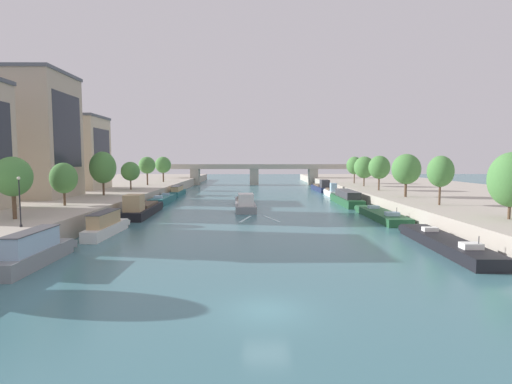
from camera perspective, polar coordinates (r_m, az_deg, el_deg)
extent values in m
plane|color=#42757F|center=(22.25, 1.55, -16.95)|extent=(400.00, 400.00, 0.00)
cube|color=#B7AD9E|center=(84.28, -26.26, -0.55)|extent=(36.00, 170.00, 2.30)
cube|color=#B7AD9E|center=(84.99, 25.97, -0.50)|extent=(36.00, 170.00, 2.30)
cube|color=gray|center=(66.85, -1.65, -1.87)|extent=(3.92, 17.00, 1.01)
cube|color=gray|center=(75.57, -1.83, -1.03)|extent=(3.07, 1.35, 0.87)
cube|color=gray|center=(66.79, -1.65, -1.42)|extent=(3.98, 17.00, 0.06)
cube|color=white|center=(60.98, -1.51, -1.11)|extent=(2.53, 3.48, 1.84)
cube|color=black|center=(62.64, -1.55, -0.70)|extent=(1.90, 0.11, 0.52)
cube|color=brown|center=(68.44, -1.69, -1.09)|extent=(2.86, 8.88, 0.36)
cylinder|color=#232328|center=(61.71, -1.08, -1.38)|extent=(0.07, 0.07, 1.10)
cube|color=silver|center=(54.43, 2.27, -3.92)|extent=(2.25, 5.80, 0.03)
cube|color=silver|center=(54.21, -1.53, -3.95)|extent=(1.75, 5.92, 0.03)
cube|color=gray|center=(35.15, -29.50, -8.42)|extent=(1.74, 9.07, 1.18)
cube|color=gray|center=(39.37, -26.07, -6.74)|extent=(1.64, 1.25, 0.96)
cube|color=gray|center=(35.02, -29.54, -7.43)|extent=(1.77, 9.07, 0.06)
cube|color=#9EBCD6|center=(34.48, -29.96, -6.29)|extent=(1.42, 5.80, 1.52)
cube|color=#4C4C51|center=(34.34, -30.02, -4.98)|extent=(1.53, 5.98, 0.08)
cylinder|color=#232328|center=(32.47, -31.50, -7.39)|extent=(0.07, 0.07, 1.10)
cube|color=silver|center=(45.69, -21.04, -5.24)|extent=(1.85, 9.25, 1.10)
cube|color=silver|center=(50.26, -18.99, -4.16)|extent=(1.64, 1.26, 0.91)
cube|color=silver|center=(45.59, -21.06, -4.52)|extent=(1.89, 9.25, 0.06)
cube|color=tan|center=(45.06, -21.30, -3.68)|extent=(1.49, 5.93, 1.42)
cube|color=#4C4C51|center=(44.96, -21.33, -2.74)|extent=(1.60, 6.11, 0.08)
cylinder|color=#232328|center=(42.88, -22.11, -4.34)|extent=(0.07, 0.07, 1.10)
cube|color=black|center=(60.48, -16.19, -2.69)|extent=(3.50, 14.57, 1.17)
cube|color=black|center=(67.81, -14.68, -1.77)|extent=(2.91, 1.34, 0.95)
cube|color=black|center=(60.41, -16.20, -2.11)|extent=(3.56, 14.57, 0.06)
cube|color=tan|center=(55.54, -17.43, -1.53)|extent=(2.36, 2.97, 2.26)
cube|color=black|center=(56.91, -17.06, -1.03)|extent=(1.81, 0.09, 0.63)
cube|color=brown|center=(61.78, -15.89, -1.76)|extent=(2.61, 7.60, 0.36)
cylinder|color=#232328|center=(56.04, -16.81, -2.05)|extent=(0.07, 0.07, 1.10)
cube|color=#23666B|center=(75.31, -13.47, -1.16)|extent=(2.61, 12.65, 1.25)
cube|color=#23666B|center=(81.79, -12.45, -0.59)|extent=(2.44, 1.27, 0.99)
cube|color=#23666B|center=(75.25, -13.48, -0.67)|extent=(2.66, 12.65, 0.06)
cube|color=#9EBCD6|center=(77.93, -13.04, -0.31)|extent=(1.29, 0.90, 0.40)
cube|color=#9EBCD6|center=(71.79, -14.10, -0.72)|extent=(1.41, 1.11, 0.48)
cylinder|color=#232328|center=(71.43, -13.85, -0.49)|extent=(0.07, 0.07, 1.10)
cube|color=#23666B|center=(90.02, -11.38, -0.21)|extent=(2.05, 10.92, 1.14)
cube|color=#23666B|center=(95.70, -10.77, 0.16)|extent=(1.83, 1.26, 0.93)
cube|color=#23666B|center=(89.97, -11.38, 0.17)|extent=(2.08, 10.93, 0.06)
cube|color=tan|center=(89.39, -11.45, 0.51)|extent=(1.65, 7.00, 1.10)
cube|color=#4C4C51|center=(89.35, -11.45, 0.89)|extent=(1.77, 7.21, 0.08)
cylinder|color=#232328|center=(86.66, -11.58, 0.38)|extent=(0.07, 0.07, 1.10)
cube|color=black|center=(40.13, 25.97, -6.84)|extent=(3.28, 15.63, 0.99)
cube|color=black|center=(47.47, 21.85, -4.84)|extent=(2.71, 1.30, 0.86)
cube|color=black|center=(40.03, 26.00, -6.10)|extent=(3.34, 15.64, 0.06)
cube|color=white|center=(43.06, 24.09, -4.98)|extent=(1.43, 0.94, 0.40)
cube|color=white|center=(36.15, 28.94, -6.90)|extent=(1.58, 1.15, 0.48)
cylinder|color=#232328|center=(36.03, 29.78, -6.47)|extent=(0.07, 0.07, 1.10)
cube|color=#235633|center=(57.24, 17.80, -3.24)|extent=(3.14, 15.31, 0.96)
cube|color=#235633|center=(64.80, 15.57, -2.19)|extent=(2.97, 1.21, 0.84)
cube|color=#235633|center=(57.17, 17.81, -2.74)|extent=(3.20, 15.31, 0.06)
cube|color=#9EBCD6|center=(60.32, 16.81, -2.11)|extent=(1.57, 0.90, 0.40)
cube|color=#9EBCD6|center=(53.13, 19.28, -3.04)|extent=(1.72, 1.10, 0.48)
cylinder|color=#232328|center=(52.97, 19.88, -2.74)|extent=(0.07, 0.07, 1.10)
cube|color=#235633|center=(73.89, 13.06, -1.25)|extent=(3.02, 15.55, 1.30)
cube|color=#235633|center=(81.76, 11.77, -0.56)|extent=(2.76, 1.29, 1.02)
cube|color=#235633|center=(73.82, 13.07, -0.72)|extent=(3.08, 15.55, 0.06)
cube|color=#38383D|center=(73.01, 13.22, -0.30)|extent=(2.46, 9.96, 1.16)
cube|color=#4C4C51|center=(72.96, 13.23, 0.18)|extent=(2.63, 10.26, 0.08)
cylinder|color=#232328|center=(69.37, 14.31, -0.61)|extent=(0.07, 0.07, 1.10)
cube|color=silver|center=(90.04, 10.87, -0.17)|extent=(1.97, 9.43, 1.22)
cube|color=silver|center=(94.98, 10.35, 0.16)|extent=(1.64, 1.30, 0.98)
cube|color=silver|center=(89.98, 10.87, 0.23)|extent=(2.00, 9.43, 0.06)
cube|color=#9EBCD6|center=(86.78, 11.24, 0.69)|extent=(1.32, 1.91, 1.82)
cube|color=black|center=(87.69, 11.13, 0.91)|extent=(1.01, 0.06, 0.51)
cube|color=brown|center=(90.89, 10.78, 0.41)|extent=(1.46, 4.92, 0.36)
cylinder|color=#232328|center=(87.22, 11.36, 0.46)|extent=(0.07, 0.07, 1.10)
cube|color=#1E284C|center=(104.10, 9.45, 0.50)|extent=(2.97, 14.66, 1.19)
cube|color=#1E284C|center=(111.59, 8.69, 0.85)|extent=(2.59, 1.29, 0.96)
cube|color=#1E284C|center=(104.05, 9.45, 0.84)|extent=(3.02, 14.66, 0.06)
cube|color=#38383D|center=(99.13, 10.01, 1.21)|extent=(2.08, 2.96, 1.93)
cube|color=black|center=(100.55, 9.85, 1.43)|extent=(1.62, 0.06, 0.54)
cube|color=brown|center=(105.47, 9.30, 1.01)|extent=(2.25, 7.64, 0.36)
cylinder|color=#232328|center=(99.81, 10.17, 1.00)|extent=(0.07, 0.07, 1.10)
cylinder|color=brown|center=(45.77, -31.85, -1.41)|extent=(0.39, 0.39, 3.17)
ellipsoid|color=#4C8942|center=(45.60, -32.00, 1.93)|extent=(3.62, 3.62, 3.94)
cylinder|color=brown|center=(56.03, -26.21, -0.53)|extent=(0.32, 0.32, 2.48)
ellipsoid|color=#4C8942|center=(55.88, -26.30, 1.85)|extent=(3.39, 3.39, 3.94)
cylinder|color=brown|center=(69.62, -21.40, 0.86)|extent=(0.34, 0.34, 3.18)
ellipsoid|color=#4C8942|center=(69.50, -21.48, 3.36)|extent=(4.26, 4.26, 5.25)
cylinder|color=brown|center=(80.78, -17.84, 1.25)|extent=(0.27, 0.27, 2.61)
ellipsoid|color=#4C8942|center=(80.68, -17.88, 2.90)|extent=(3.62, 3.62, 3.72)
cylinder|color=brown|center=(94.63, -15.60, 2.07)|extent=(0.36, 0.36, 3.55)
ellipsoid|color=#4C8942|center=(94.55, -15.64, 3.80)|extent=(3.82, 3.82, 3.90)
cylinder|color=brown|center=(107.21, -13.40, 2.36)|extent=(0.39, 0.39, 3.33)
ellipsoid|color=#4C8942|center=(107.13, -13.43, 3.88)|extent=(4.18, 4.18, 4.34)
cylinder|color=brown|center=(46.32, 33.07, -1.84)|extent=(0.28, 0.28, 2.46)
ellipsoid|color=#4C8942|center=(46.12, 33.23, 1.53)|extent=(4.21, 4.21, 5.44)
cylinder|color=brown|center=(56.29, 25.26, -0.06)|extent=(0.27, 0.27, 3.28)
ellipsoid|color=#4C8942|center=(56.15, 25.36, 2.75)|extent=(3.32, 3.32, 4.07)
cylinder|color=brown|center=(66.54, 21.03, 0.67)|extent=(0.40, 0.40, 3.11)
ellipsoid|color=#4C8942|center=(66.41, 21.11, 3.15)|extent=(4.47, 4.47, 4.80)
cylinder|color=brown|center=(78.92, 17.53, 1.41)|extent=(0.31, 0.31, 3.22)
ellipsoid|color=#4C8942|center=(78.82, 17.58, 3.46)|extent=(4.06, 4.06, 4.46)
cylinder|color=brown|center=(89.90, 15.51, 1.74)|extent=(0.28, 0.28, 2.90)
ellipsoid|color=#4C8942|center=(89.81, 15.55, 3.50)|extent=(4.48, 4.48, 4.79)
cylinder|color=brown|center=(100.52, 14.17, 2.17)|extent=(0.28, 0.28, 3.27)
ellipsoid|color=#4C8942|center=(100.44, 14.21, 3.79)|extent=(3.97, 3.97, 4.38)
cylinder|color=black|center=(40.03, -31.25, -1.44)|extent=(0.11, 0.11, 4.17)
sphere|color=#EAE5C6|center=(39.88, -31.39, 1.74)|extent=(0.28, 0.28, 0.28)
cylinder|color=black|center=(40.27, -31.13, -4.25)|extent=(0.22, 0.22, 0.20)
cube|color=#B2A38E|center=(71.29, -30.58, 6.97)|extent=(13.04, 11.26, 18.97)
cube|color=#565B66|center=(72.43, -30.92, 14.67)|extent=(13.43, 11.60, 0.50)
cube|color=#232833|center=(68.34, -25.81, 8.07)|extent=(0.04, 9.01, 11.38)
cube|color=beige|center=(86.70, -24.78, 5.09)|extent=(10.38, 10.17, 14.17)
cube|color=#565B66|center=(87.11, -24.95, 9.92)|extent=(10.69, 10.47, 0.50)
cube|color=#232833|center=(84.73, -21.56, 5.69)|extent=(0.04, 8.13, 8.50)
cube|color=#ADA899|center=(127.32, -0.28, 3.54)|extent=(62.50, 4.40, 0.60)
cube|color=#ADA899|center=(125.31, -0.27, 3.86)|extent=(62.50, 0.30, 0.90)
cube|color=#ADA899|center=(129.31, -0.28, 3.89)|extent=(62.50, 0.30, 0.90)
cube|color=#ADA899|center=(128.74, -8.88, 2.20)|extent=(2.80, 3.60, 5.20)
cube|color=#ADA899|center=(127.42, -0.28, 2.23)|extent=(2.80, 3.60, 5.20)
cube|color=#ADA899|center=(128.99, 8.31, 2.22)|extent=(2.80, 3.60, 5.20)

